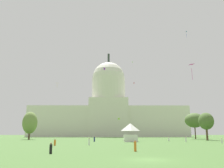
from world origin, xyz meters
TOP-DOWN VIEW (x-y plane):
  - ground_plane at (0.00, 0.00)m, footprint 800.00×800.00m
  - capitol_building at (-4.47, 167.58)m, footprint 123.68×27.62m
  - event_tent at (2.96, 55.24)m, footprint 4.59×6.00m
  - tree_west_mid at (-39.89, 83.74)m, footprint 7.78×7.43m
  - tree_east_mid at (34.92, 70.63)m, footprint 7.51×8.17m
  - tree_east_near at (38.82, 94.66)m, footprint 11.86×11.33m
  - person_black_mid_left at (-12.13, 7.54)m, footprint 0.48×0.48m
  - person_orange_back_left at (-0.22, 11.49)m, footprint 0.45×0.45m
  - person_navy_front_left at (-9.05, 55.96)m, footprint 0.67×0.67m
  - person_orange_edge_west at (-16.44, 29.69)m, footprint 0.64×0.64m
  - person_white_lawn_far_left at (28.16, 43.82)m, footprint 0.56×0.56m
  - person_white_edge_east at (-8.86, 31.54)m, footprint 0.46×0.46m
  - person_white_aisle_center at (16.69, 59.11)m, footprint 0.61×0.61m
  - person_white_lawn_far_right at (20.64, 52.69)m, footprint 0.62×0.62m
  - kite_lime_low at (0.12, 78.24)m, footprint 0.91×0.91m
  - kite_white_high at (11.44, 126.95)m, footprint 0.82×0.79m
  - kite_magenta_mid at (17.42, 33.30)m, footprint 1.48×1.53m
  - kite_violet_high at (-7.11, 122.60)m, footprint 1.20×1.11m
  - kite_pink_high at (13.90, 142.27)m, footprint 0.87×0.90m
  - kite_blue_high at (32.34, 80.38)m, footprint 1.11×1.30m
  - kite_gold_mid at (-38.15, 128.49)m, footprint 1.42×0.75m

SIDE VIEW (x-z plane):
  - ground_plane at x=0.00m, z-range 0.00..0.00m
  - person_white_aisle_center at x=16.69m, z-range -0.08..1.36m
  - person_orange_edge_west at x=-16.44m, z-range -0.08..1.42m
  - person_white_lawn_far_left at x=28.16m, z-range -0.07..1.43m
  - person_black_mid_left at x=-12.13m, z-range -0.06..1.43m
  - person_white_lawn_far_right at x=20.64m, z-range -0.08..1.60m
  - person_navy_front_left at x=-9.05m, z-range -0.09..1.64m
  - person_orange_back_left at x=-0.22m, z-range -0.07..1.64m
  - person_white_edge_east at x=-8.86m, z-range -0.05..1.63m
  - event_tent at x=2.96m, z-range 0.12..6.15m
  - tree_west_mid at x=-39.89m, z-range 1.24..13.50m
  - tree_east_mid at x=34.92m, z-range 2.00..12.91m
  - kite_lime_low at x=0.12m, z-range 8.57..9.25m
  - tree_east_near at x=38.82m, z-range 2.73..15.49m
  - kite_magenta_mid at x=17.42m, z-range 17.75..21.47m
  - capitol_building at x=-4.47m, z-range -14.08..54.72m
  - kite_gold_mid at x=-38.15m, z-range 33.45..36.11m
  - kite_pink_high at x=13.90m, z-range 37.78..38.67m
  - kite_violet_high at x=-7.11m, z-range 42.61..44.14m
  - kite_white_high at x=11.44m, z-range 48.38..50.44m
  - kite_blue_high at x=32.34m, z-range 48.27..51.05m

